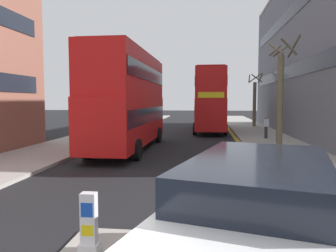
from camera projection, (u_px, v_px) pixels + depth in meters
sidewalk_right at (285, 151)px, 18.13m from camera, size 4.00×80.00×0.14m
sidewalk_left at (63, 147)px, 19.66m from camera, size 4.00×80.00×0.14m
kerb_line_outer at (252, 158)px, 16.40m from camera, size 0.10×56.00×0.01m
kerb_line_inner at (248, 157)px, 16.42m from camera, size 0.10×56.00×0.01m
keep_left_bollard at (89, 225)px, 5.94m from camera, size 0.36×0.28×1.11m
double_decker_bus_away at (128, 98)px, 18.89m from camera, size 2.86×10.83×5.64m
double_decker_bus_oncoming at (210, 99)px, 30.10m from camera, size 2.88×10.83×5.64m
taxi_minivan at (257, 242)px, 4.17m from camera, size 3.05×5.13×2.12m
pedestrian_far at (266, 127)px, 23.47m from camera, size 0.34×0.22×1.62m
street_tree_near at (280, 96)px, 18.33m from camera, size 1.62×1.72×6.31m
street_tree_mid at (255, 101)px, 34.13m from camera, size 1.63×1.61×5.69m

